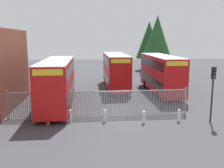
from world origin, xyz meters
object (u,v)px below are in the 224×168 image
object	(u,v)px
double_decker_bus_behind_fence_right	(161,72)
bollard_far_right	(179,115)
double_decker_bus_near_gate	(57,82)
traffic_light_kerbside	(213,84)
traffic_cone_by_gate	(48,121)
double_decker_bus_behind_fence_left	(115,70)
bollard_near_left	(70,116)
bollard_near_right	(144,117)
bollard_center_front	(105,116)

from	to	relation	value
double_decker_bus_behind_fence_right	bollard_far_right	bearing A→B (deg)	-98.46
bollard_far_right	double_decker_bus_near_gate	bearing A→B (deg)	152.09
bollard_far_right	traffic_light_kerbside	bearing A→B (deg)	-12.03
traffic_cone_by_gate	traffic_light_kerbside	xyz separation A→B (m)	(12.36, -0.71, 2.70)
bollard_far_right	double_decker_bus_behind_fence_left	bearing A→B (deg)	104.08
double_decker_bus_behind_fence_left	double_decker_bus_behind_fence_right	bearing A→B (deg)	-32.79
double_decker_bus_behind_fence_left	bollard_near_left	distance (m)	14.18
double_decker_bus_behind_fence_left	bollard_far_right	bearing A→B (deg)	-75.92
bollard_near_left	double_decker_bus_behind_fence_left	bearing A→B (deg)	69.40
double_decker_bus_behind_fence_left	bollard_near_right	world-z (taller)	double_decker_bus_behind_fence_left
double_decker_bus_behind_fence_right	traffic_cone_by_gate	bearing A→B (deg)	-138.28
double_decker_bus_behind_fence_right	traffic_light_kerbside	size ratio (longest dim) A/B	2.51
double_decker_bus_near_gate	traffic_light_kerbside	size ratio (longest dim) A/B	2.51
bollard_near_left	traffic_light_kerbside	distance (m)	11.08
bollard_center_front	bollard_far_right	size ratio (longest dim) A/B	1.00
bollard_far_right	traffic_cone_by_gate	xyz separation A→B (m)	(-10.04, 0.22, -0.19)
traffic_cone_by_gate	double_decker_bus_behind_fence_right	bearing A→B (deg)	41.72
double_decker_bus_near_gate	double_decker_bus_behind_fence_left	world-z (taller)	same
double_decker_bus_behind_fence_left	bollard_far_right	world-z (taller)	double_decker_bus_behind_fence_left
double_decker_bus_behind_fence_left	bollard_near_left	bearing A→B (deg)	-110.60
bollard_center_front	traffic_light_kerbside	world-z (taller)	traffic_light_kerbside
traffic_cone_by_gate	bollard_center_front	bearing A→B (deg)	2.67
double_decker_bus_behind_fence_left	bollard_center_front	size ratio (longest dim) A/B	11.38
traffic_light_kerbside	bollard_near_left	bearing A→B (deg)	173.80
double_decker_bus_near_gate	bollard_near_right	world-z (taller)	double_decker_bus_near_gate
traffic_cone_by_gate	bollard_near_right	bearing A→B (deg)	-3.35
double_decker_bus_behind_fence_left	bollard_near_right	xyz separation A→B (m)	(0.65, -14.02, -1.95)
double_decker_bus_behind_fence_left	double_decker_bus_behind_fence_right	xyz separation A→B (m)	(5.04, -3.25, 0.00)
double_decker_bus_behind_fence_left	bollard_near_left	xyz separation A→B (m)	(-4.94, -13.14, -1.95)
double_decker_bus_near_gate	bollard_far_right	world-z (taller)	double_decker_bus_near_gate
double_decker_bus_behind_fence_left	double_decker_bus_behind_fence_right	distance (m)	5.99
double_decker_bus_near_gate	double_decker_bus_behind_fence_right	bearing A→B (deg)	25.12
double_decker_bus_behind_fence_left	traffic_cone_by_gate	bearing A→B (deg)	-115.80
bollard_near_left	bollard_center_front	xyz separation A→B (m)	(2.67, -0.25, 0.00)
double_decker_bus_behind_fence_right	bollard_center_front	xyz separation A→B (m)	(-7.31, -10.15, -1.95)
bollard_far_right	traffic_cone_by_gate	bearing A→B (deg)	178.77
bollard_near_left	traffic_cone_by_gate	xyz separation A→B (m)	(-1.63, -0.45, -0.19)
bollard_near_right	bollard_far_right	distance (m)	2.82
double_decker_bus_near_gate	bollard_far_right	size ratio (longest dim) A/B	11.38
bollard_near_left	bollard_far_right	bearing A→B (deg)	-4.55
bollard_center_front	traffic_light_kerbside	xyz separation A→B (m)	(8.06, -0.91, 2.51)
traffic_light_kerbside	bollard_far_right	bearing A→B (deg)	167.97
bollard_near_left	double_decker_bus_near_gate	bearing A→B (deg)	107.55
bollard_near_left	bollard_near_right	world-z (taller)	same
double_decker_bus_near_gate	bollard_near_right	distance (m)	9.09
traffic_light_kerbside	double_decker_bus_behind_fence_left	bearing A→B (deg)	112.03
bollard_near_left	bollard_far_right	world-z (taller)	same
bollard_center_front	bollard_near_right	size ratio (longest dim) A/B	1.00
double_decker_bus_behind_fence_right	bollard_near_right	size ratio (longest dim) A/B	11.38
bollard_near_right	bollard_far_right	world-z (taller)	same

